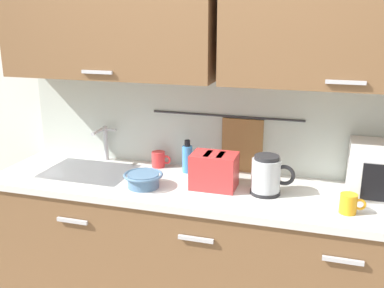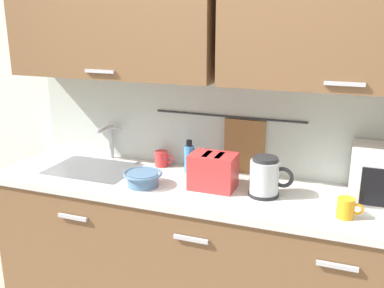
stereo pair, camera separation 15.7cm
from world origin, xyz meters
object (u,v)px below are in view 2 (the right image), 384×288
Objects in this scene: electric_kettle at (265,177)px; dish_soap_bottle at (189,158)px; mug_near_sink at (162,159)px; mixing_bowl at (143,178)px; mug_by_kettle at (346,208)px; toaster at (213,171)px.

dish_soap_bottle is (-0.49, 0.20, -0.01)m from electric_kettle.
mug_near_sink is (-0.20, 0.04, -0.04)m from dish_soap_bottle.
dish_soap_bottle reaches higher than mixing_bowl.
mixing_bowl is 1.78× the size of mug_by_kettle.
toaster is (-0.28, 0.00, -0.01)m from electric_kettle.
mixing_bowl is at bearing -83.60° from mug_near_sink.
mixing_bowl is (-0.16, -0.29, -0.04)m from dish_soap_bottle.
dish_soap_bottle is 0.20m from mug_near_sink.
dish_soap_bottle is 0.34m from mixing_bowl.
mug_by_kettle is at bearing -10.61° from toaster.
toaster is (0.21, -0.19, 0.01)m from dish_soap_bottle.
mug_by_kettle is at bearing -19.66° from dish_soap_bottle.
mug_by_kettle is at bearing -18.26° from mug_near_sink.
mug_near_sink is (-0.69, 0.24, -0.05)m from electric_kettle.
mug_by_kettle is (1.09, -0.36, 0.00)m from mug_near_sink.
electric_kettle is at bearing 162.95° from mug_by_kettle.
dish_soap_bottle is 0.77× the size of toaster.
toaster is at bearing 179.05° from electric_kettle.
dish_soap_bottle is 1.63× the size of mug_by_kettle.
mixing_bowl is at bearing -171.44° from electric_kettle.
electric_kettle is 0.53m from dish_soap_bottle.
mug_near_sink is 1.15m from mug_by_kettle.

